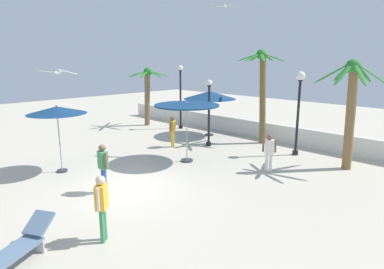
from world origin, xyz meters
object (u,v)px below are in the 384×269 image
patio_umbrella_1 (57,111)px  guest_2 (102,202)px  palm_tree_2 (147,88)px  lamp_post_0 (299,100)px  lamp_post_2 (209,109)px  lamp_post_1 (180,91)px  guest_1 (173,129)px  palm_tree_0 (351,100)px  seagull_0 (58,72)px  seagull_1 (225,6)px  guest_0 (269,150)px  palm_tree_1 (262,85)px  guest_3 (103,164)px  patio_umbrella_2 (210,95)px  patio_umbrella_0 (187,108)px  lounge_chair_1 (20,245)px

patio_umbrella_1 → guest_2: size_ratio=1.58×
palm_tree_2 → lamp_post_0: palm_tree_2 is taller
lamp_post_2 → lamp_post_0: bearing=22.7°
lamp_post_1 → guest_1: 5.05m
palm_tree_0 → guest_2: (-2.03, -10.22, -1.81)m
palm_tree_0 → lamp_post_0: palm_tree_0 is taller
seagull_0 → seagull_1: size_ratio=1.05×
guest_0 → guest_2: guest_2 is taller
palm_tree_1 → seagull_1: bearing=-94.4°
guest_1 → guest_3: 6.46m
lamp_post_1 → guest_1: (3.23, -3.59, -1.49)m
patio_umbrella_2 → palm_tree_0: palm_tree_0 is taller
patio_umbrella_0 → guest_0: 3.94m
patio_umbrella_2 → seagull_1: size_ratio=2.79×
patio_umbrella_2 → palm_tree_0: 8.25m
palm_tree_1 → seagull_1: 4.73m
lounge_chair_1 → seagull_0: (-3.65, 2.78, 3.69)m
palm_tree_0 → palm_tree_1: (-5.06, 1.25, 0.28)m
palm_tree_2 → patio_umbrella_0: bearing=-26.4°
guest_0 → patio_umbrella_1: bearing=-135.3°
patio_umbrella_0 → lamp_post_0: bearing=56.6°
seagull_0 → guest_2: bearing=-13.2°
guest_0 → guest_2: bearing=-90.2°
patio_umbrella_0 → patio_umbrella_1: (-2.59, -4.62, 0.10)m
patio_umbrella_2 → palm_tree_0: size_ratio=0.69×
guest_3 → seagull_1: size_ratio=1.54×
lamp_post_1 → guest_3: 11.28m
seagull_0 → seagull_1: seagull_1 is taller
lamp_post_0 → lounge_chair_1: bearing=-90.5°
palm_tree_2 → seagull_1: 9.23m
palm_tree_0 → seagull_1: 6.83m
patio_umbrella_1 → guest_3: bearing=1.5°
lamp_post_0 → guest_1: 6.39m
lounge_chair_1 → guest_2: bearing=72.7°
patio_umbrella_2 → guest_3: 9.86m
lamp_post_2 → guest_3: 7.52m
lamp_post_2 → seagull_0: (0.33, -7.93, 2.13)m
guest_2 → seagull_0: seagull_0 is taller
patio_umbrella_0 → guest_1: size_ratio=1.75×
patio_umbrella_2 → lounge_chair_1: size_ratio=1.64×
lamp_post_1 → palm_tree_2: bearing=-159.0°
guest_3 → guest_2: bearing=-30.8°
palm_tree_0 → guest_2: 10.58m
guest_3 → palm_tree_1: bearing=91.5°
lamp_post_0 → guest_2: lamp_post_0 is taller
palm_tree_2 → guest_0: bearing=-12.9°
lamp_post_0 → seagull_0: seagull_0 is taller
patio_umbrella_2 → guest_0: patio_umbrella_2 is taller
guest_0 → seagull_1: bearing=163.0°
palm_tree_0 → lamp_post_2: bearing=-168.8°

